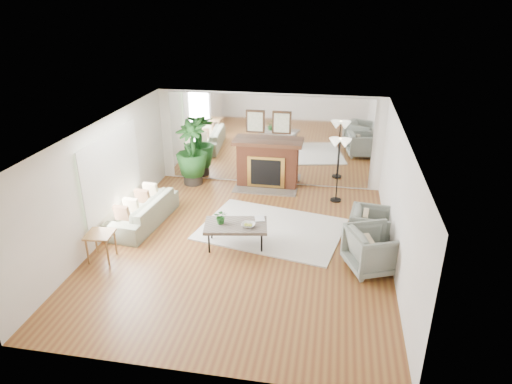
% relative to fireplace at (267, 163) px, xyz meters
% --- Properties ---
extents(ground, '(7.00, 7.00, 0.00)m').
position_rel_fireplace_xyz_m(ground, '(0.00, -3.26, -0.66)').
color(ground, brown).
rests_on(ground, ground).
extents(wall_left, '(0.02, 7.00, 2.50)m').
position_rel_fireplace_xyz_m(wall_left, '(-2.99, -3.26, 0.59)').
color(wall_left, white).
rests_on(wall_left, ground).
extents(wall_right, '(0.02, 7.00, 2.50)m').
position_rel_fireplace_xyz_m(wall_right, '(2.99, -3.26, 0.59)').
color(wall_right, white).
rests_on(wall_right, ground).
extents(wall_back, '(6.00, 0.02, 2.50)m').
position_rel_fireplace_xyz_m(wall_back, '(0.00, 0.23, 0.59)').
color(wall_back, white).
rests_on(wall_back, ground).
extents(mirror_panel, '(5.40, 0.04, 2.40)m').
position_rel_fireplace_xyz_m(mirror_panel, '(0.00, 0.21, 0.59)').
color(mirror_panel, silver).
rests_on(mirror_panel, wall_back).
extents(window_panel, '(0.04, 2.40, 1.50)m').
position_rel_fireplace_xyz_m(window_panel, '(-2.96, -2.86, 0.69)').
color(window_panel, '#B2E09E').
rests_on(window_panel, wall_left).
extents(fireplace, '(1.85, 0.83, 2.05)m').
position_rel_fireplace_xyz_m(fireplace, '(0.00, 0.00, 0.00)').
color(fireplace, brown).
rests_on(fireplace, ground).
extents(area_rug, '(3.42, 2.74, 0.03)m').
position_rel_fireplace_xyz_m(area_rug, '(0.48, -2.44, -0.64)').
color(area_rug, beige).
rests_on(area_rug, ground).
extents(coffee_table, '(1.39, 0.95, 0.51)m').
position_rel_fireplace_xyz_m(coffee_table, '(-0.15, -3.26, -0.19)').
color(coffee_table, '#635B4E').
rests_on(coffee_table, ground).
extents(sofa, '(1.02, 2.18, 0.62)m').
position_rel_fireplace_xyz_m(sofa, '(-2.45, -2.64, -0.35)').
color(sofa, gray).
rests_on(sofa, ground).
extents(armchair_back, '(0.93, 0.91, 0.76)m').
position_rel_fireplace_xyz_m(armchair_back, '(2.60, -2.62, -0.28)').
color(armchair_back, gray).
rests_on(armchair_back, ground).
extents(armchair_front, '(1.21, 1.20, 0.85)m').
position_rel_fireplace_xyz_m(armchair_front, '(2.60, -3.65, -0.23)').
color(armchair_front, gray).
rests_on(armchair_front, ground).
extents(side_table, '(0.55, 0.55, 0.58)m').
position_rel_fireplace_xyz_m(side_table, '(-2.65, -4.22, -0.18)').
color(side_table, olive).
rests_on(side_table, ground).
extents(potted_ficus, '(1.07, 1.07, 1.79)m').
position_rel_fireplace_xyz_m(potted_ficus, '(-2.04, -0.16, 0.30)').
color(potted_ficus, black).
rests_on(potted_ficus, ground).
extents(floor_lamp, '(0.54, 0.30, 1.65)m').
position_rel_fireplace_xyz_m(floor_lamp, '(1.88, -0.63, 0.74)').
color(floor_lamp, black).
rests_on(floor_lamp, ground).
extents(tabletop_plant, '(0.29, 0.25, 0.31)m').
position_rel_fireplace_xyz_m(tabletop_plant, '(-0.45, -3.28, 0.01)').
color(tabletop_plant, '#22551F').
rests_on(tabletop_plant, coffee_table).
extents(fruit_bowl, '(0.30, 0.30, 0.07)m').
position_rel_fireplace_xyz_m(fruit_bowl, '(0.13, -3.32, -0.11)').
color(fruit_bowl, olive).
rests_on(fruit_bowl, coffee_table).
extents(book, '(0.27, 0.32, 0.02)m').
position_rel_fireplace_xyz_m(book, '(0.20, -2.97, -0.14)').
color(book, olive).
rests_on(book, coffee_table).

